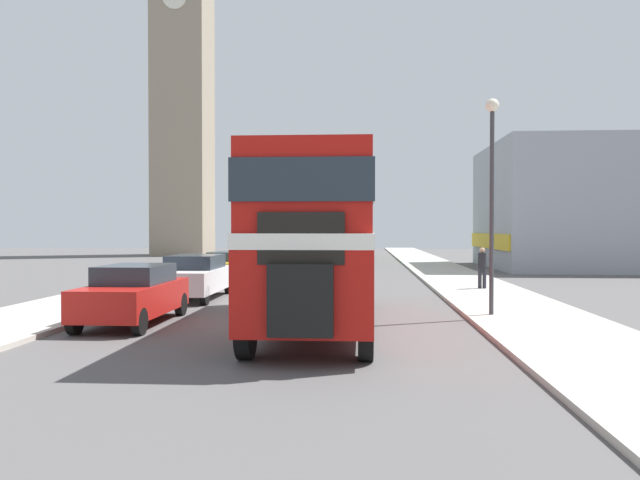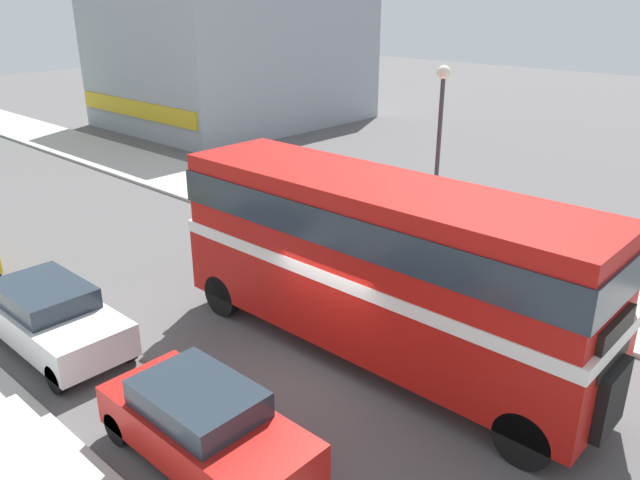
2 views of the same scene
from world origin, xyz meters
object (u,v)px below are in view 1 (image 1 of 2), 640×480
object	(u,v)px
car_parked_far	(228,266)
church_tower	(183,38)
car_parked_near	(133,294)
bus_distant	(347,228)
street_lamp	(492,173)
double_decker_bus	(320,229)
car_parked_mid	(195,276)
pedestrian_walking	(482,265)

from	to	relation	value
car_parked_far	church_tower	distance (m)	36.03
church_tower	car_parked_near	bearing A→B (deg)	-75.54
bus_distant	street_lamp	xyz separation A→B (m)	(4.62, -31.39, 1.47)
double_decker_bus	bus_distant	size ratio (longest dim) A/B	0.93
car_parked_near	car_parked_far	xyz separation A→B (m)	(-0.22, 12.50, -0.04)
double_decker_bus	church_tower	bearing A→B (deg)	110.57
car_parked_near	car_parked_mid	bearing A→B (deg)	89.70
church_tower	car_parked_mid	bearing A→B (deg)	-73.24
car_parked_mid	double_decker_bus	bearing A→B (deg)	-50.38
car_parked_far	double_decker_bus	bearing A→B (deg)	-68.02
car_parked_near	street_lamp	distance (m)	10.04
car_parked_near	pedestrian_walking	world-z (taller)	pedestrian_walking
bus_distant	church_tower	xyz separation A→B (m)	(-15.39, 8.21, 17.51)
car_parked_mid	pedestrian_walking	distance (m)	11.03
car_parked_near	car_parked_mid	distance (m)	5.81
bus_distant	car_parked_near	world-z (taller)	bus_distant
bus_distant	car_parked_far	xyz separation A→B (m)	(-5.00, -20.41, -1.75)
car_parked_mid	street_lamp	world-z (taller)	street_lamp
double_decker_bus	street_lamp	size ratio (longest dim) A/B	1.75
double_decker_bus	pedestrian_walking	world-z (taller)	double_decker_bus
double_decker_bus	car_parked_near	xyz separation A→B (m)	(-4.82, -0.02, -1.66)
street_lamp	car_parked_near	bearing A→B (deg)	-170.79
bus_distant	church_tower	size ratio (longest dim) A/B	0.28
car_parked_far	church_tower	size ratio (longest dim) A/B	0.12
car_parked_mid	car_parked_far	xyz separation A→B (m)	(-0.25, 6.70, -0.05)
car_parked_near	bus_distant	bearing A→B (deg)	81.73
car_parked_mid	car_parked_far	distance (m)	6.70
bus_distant	car_parked_near	size ratio (longest dim) A/B	2.62
double_decker_bus	car_parked_far	xyz separation A→B (m)	(-5.04, 12.48, -1.71)
car_parked_near	car_parked_mid	size ratio (longest dim) A/B	0.93
street_lamp	church_tower	distance (m)	47.18
car_parked_mid	car_parked_far	world-z (taller)	car_parked_mid
double_decker_bus	car_parked_mid	distance (m)	7.69
car_parked_near	street_lamp	size ratio (longest dim) A/B	0.72
double_decker_bus	bus_distant	world-z (taller)	bus_distant
pedestrian_walking	bus_distant	bearing A→B (deg)	103.64
car_parked_mid	pedestrian_walking	bearing A→B (deg)	16.89
car_parked_near	pedestrian_walking	distance (m)	13.90
car_parked_near	car_parked_far	bearing A→B (deg)	91.00
bus_distant	double_decker_bus	bearing A→B (deg)	-89.93
car_parked_far	street_lamp	world-z (taller)	street_lamp
double_decker_bus	car_parked_mid	bearing A→B (deg)	129.62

